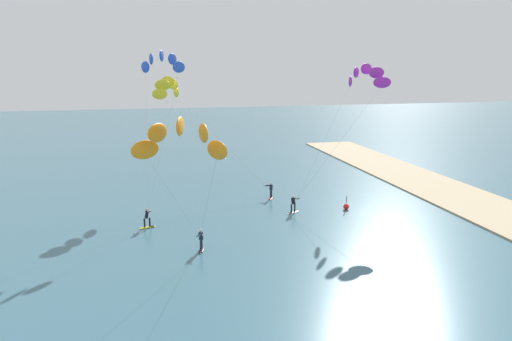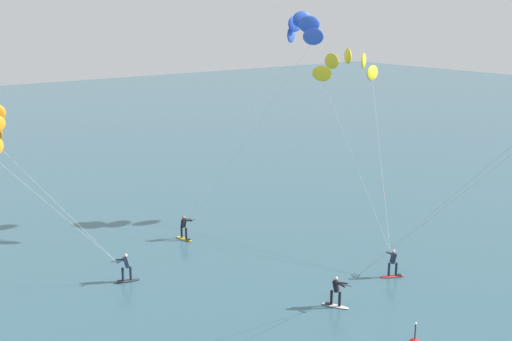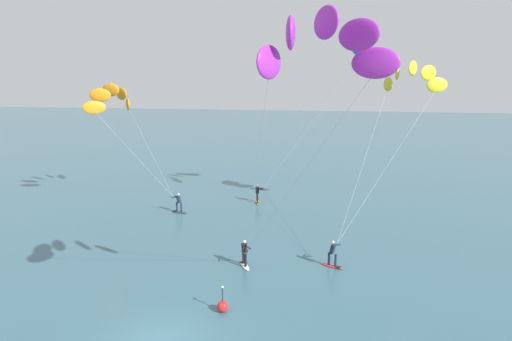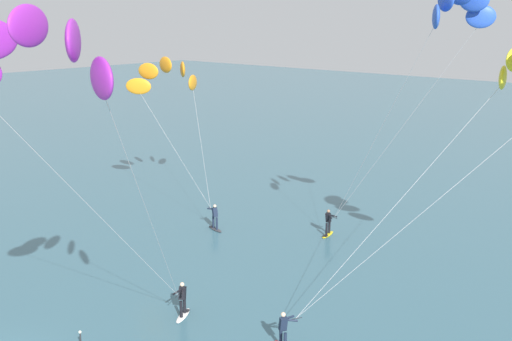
# 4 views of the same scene
# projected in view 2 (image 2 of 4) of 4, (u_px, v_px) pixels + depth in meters

# --- Properties ---
(kitesurfer_far_out) EXTENTS (8.83, 12.04, 12.36)m
(kitesurfer_far_out) POSITION_uv_depth(u_px,v_px,m) (349.00, 72.00, 44.05)
(kitesurfer_far_out) COLOR red
(kitesurfer_far_out) RESTS_ON ground
(kitesurfer_downwind) EXTENTS (9.77, 5.12, 14.90)m
(kitesurfer_downwind) POSITION_uv_depth(u_px,v_px,m) (296.00, 38.00, 42.08)
(kitesurfer_downwind) COLOR yellow
(kitesurfer_downwind) RESTS_ON ground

